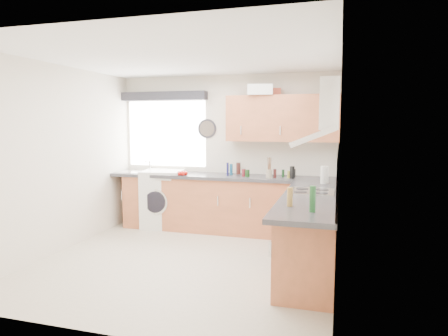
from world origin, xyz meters
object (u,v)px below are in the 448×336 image
(extractor_hood, at_px, (322,120))
(upper_cabinets, at_px, (282,118))
(oven, at_px, (310,232))
(washing_machine, at_px, (164,198))

(extractor_hood, xyz_separation_m, upper_cabinets, (-0.65, 1.33, 0.03))
(upper_cabinets, bearing_deg, extractor_hood, -63.87)
(oven, bearing_deg, washing_machine, 153.99)
(oven, xyz_separation_m, upper_cabinets, (-0.55, 1.32, 1.38))
(extractor_hood, bearing_deg, oven, 180.00)
(oven, height_order, washing_machine, washing_machine)
(washing_machine, bearing_deg, oven, -35.16)
(oven, relative_size, extractor_hood, 1.09)
(oven, xyz_separation_m, extractor_hood, (0.10, -0.00, 1.34))
(washing_machine, bearing_deg, upper_cabinets, -6.06)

